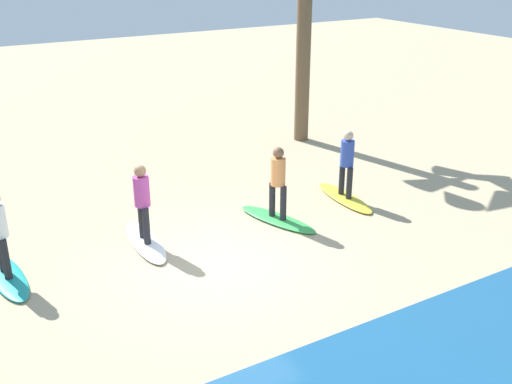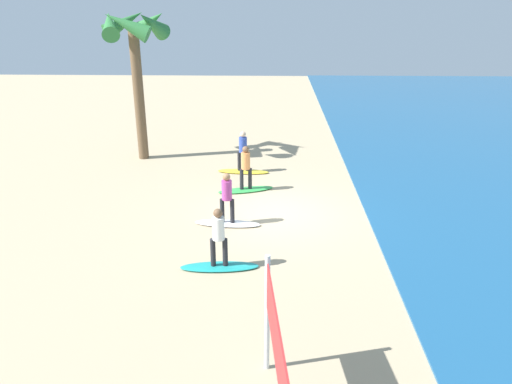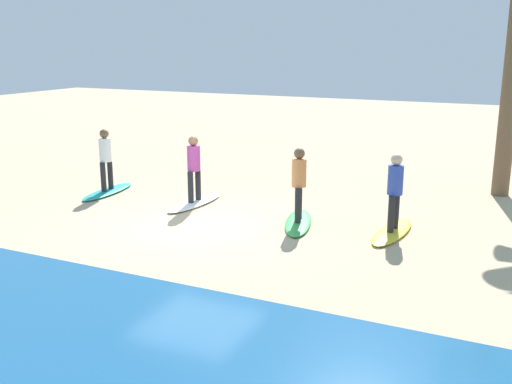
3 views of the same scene
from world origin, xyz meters
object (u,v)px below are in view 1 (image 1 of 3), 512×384
Objects in this scene: surfboard_green at (277,219)px; surfboard_teal at (7,276)px; surfboard_yellow at (345,198)px; surfer_white at (142,198)px; surfer_yellow at (347,159)px; surfboard_white at (146,242)px; surfer_green at (278,178)px.

surfboard_teal is at bearing -111.69° from surfboard_green.
surfboard_teal is at bearing -87.21° from surfboard_yellow.
surfer_white is at bearing -115.86° from surfboard_green.
surfboard_teal is (7.71, -0.22, -0.99)m from surfer_yellow.
surfboard_white is 1.28× the size of surfer_white.
surfer_yellow reaches higher than surfboard_white.
surfboard_yellow is 5.10m from surfer_white.
surfboard_green is at bearing -79.73° from surfboard_yellow.
surfboard_green is (2.06, 0.21, 0.00)m from surfboard_yellow.
surfboard_yellow and surfboard_green have the same top height.
surfer_yellow is 1.00× the size of surfer_green.
surfer_yellow is 2.30m from surfboard_green.
surfer_white is at bearing -2.60° from surfer_yellow.
surfer_white reaches higher than surfboard_green.
surfboard_teal is at bearing 0.25° from surfer_white.
surfer_green is 0.78× the size of surfboard_white.
surfer_green and surfer_white have the same top height.
surfboard_yellow is 2.07m from surfboard_green.
surfboard_green is at bearing 81.32° from surfboard_teal.
surfboard_green is 1.00× the size of surfboard_white.
surfboard_yellow is 2.30m from surfer_green.
surfer_green is 2.97m from surfer_white.
surfboard_white is at bearing -115.86° from surfboard_green.
surfboard_green and surfboard_white have the same top height.
surfboard_yellow is at bearing 78.51° from surfboard_green.
surfer_yellow is 2.07m from surfer_green.
surfboard_white and surfboard_teal have the same top height.
surfboard_yellow and surfboard_teal have the same top height.
surfer_white reaches higher than surfboard_white.
surfer_green is at bearing 81.32° from surfboard_teal.
surfer_yellow is 5.01m from surfer_white.
surfboard_yellow is 1.00× the size of surfboard_teal.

